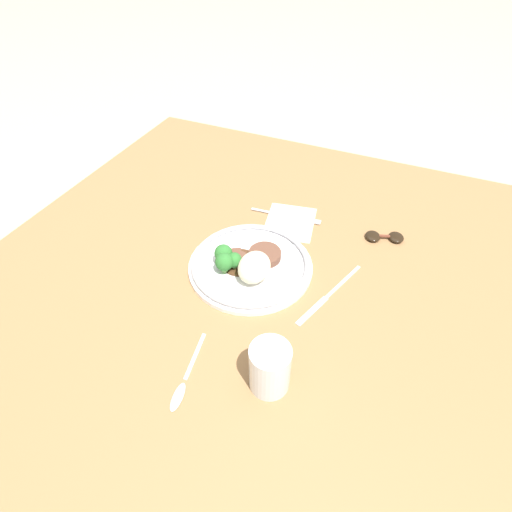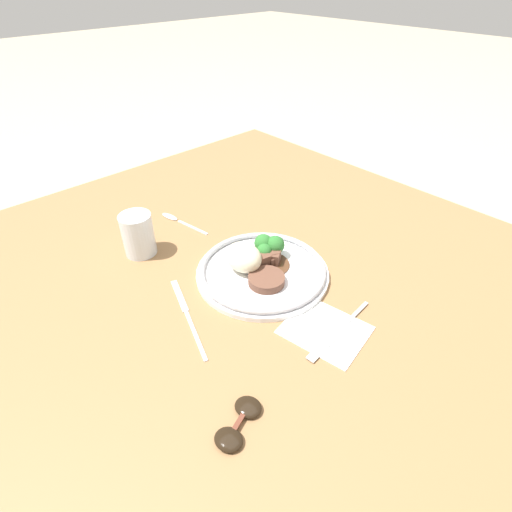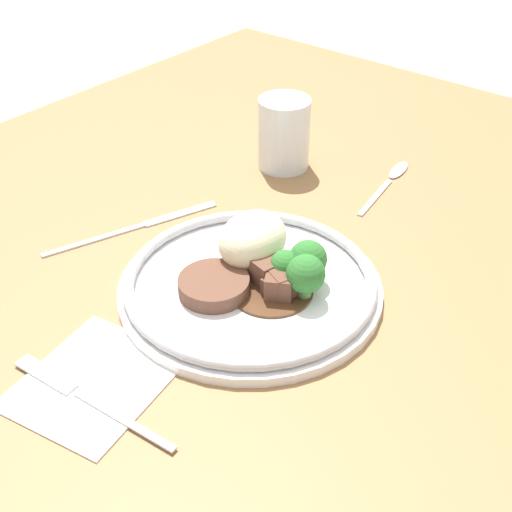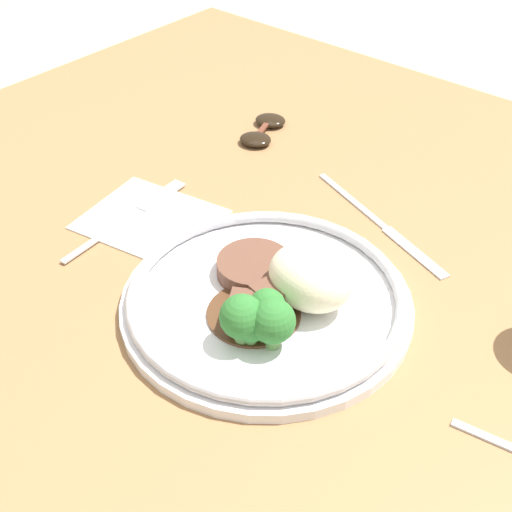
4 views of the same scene
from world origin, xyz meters
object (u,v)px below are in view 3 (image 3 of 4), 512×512
(plate, at_px, (256,276))
(fork, at_px, (77,393))
(knife, at_px, (139,226))
(juice_glass, at_px, (284,136))
(spoon, at_px, (393,176))

(plate, distance_m, fork, 0.22)
(fork, relative_size, knife, 0.88)
(knife, bearing_deg, plate, -72.22)
(knife, bearing_deg, fork, -124.84)
(juice_glass, bearing_deg, knife, 170.40)
(plate, relative_size, juice_glass, 2.87)
(plate, bearing_deg, fork, 172.86)
(fork, height_order, spoon, same)
(plate, bearing_deg, spoon, 2.17)
(fork, bearing_deg, juice_glass, -80.14)
(juice_glass, distance_m, fork, 0.47)
(fork, xyz_separation_m, knife, (0.22, 0.16, -0.00))
(spoon, bearing_deg, knife, 140.63)
(plate, xyz_separation_m, juice_glass, (0.24, 0.15, 0.03))
(juice_glass, xyz_separation_m, spoon, (0.07, -0.13, -0.04))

